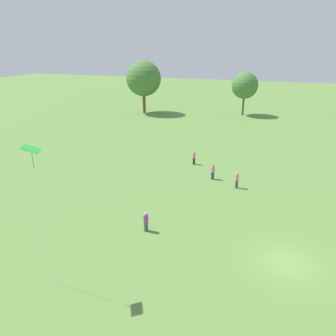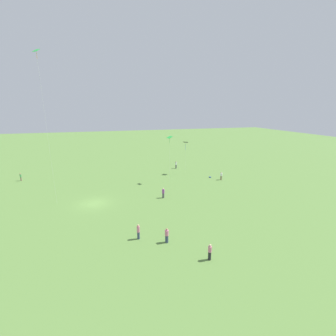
{
  "view_description": "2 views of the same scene",
  "coord_description": "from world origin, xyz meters",
  "px_view_note": "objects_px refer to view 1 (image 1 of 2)",
  "views": [
    {
      "loc": [
        -1.86,
        -20.83,
        14.58
      ],
      "look_at": [
        -8.63,
        -0.75,
        6.43
      ],
      "focal_mm": 35.0,
      "sensor_mm": 36.0,
      "label": 1
    },
    {
      "loc": [
        -1.96,
        34.66,
        14.48
      ],
      "look_at": [
        -12.63,
        -1.73,
        4.4
      ],
      "focal_mm": 24.0,
      "sensor_mm": 36.0,
      "label": 2
    }
  ],
  "objects_px": {
    "person_2": "(146,222)",
    "kite_0": "(32,154)",
    "person_3": "(213,172)",
    "person_6": "(237,180)",
    "person_4": "(194,158)"
  },
  "relations": [
    {
      "from": "person_2",
      "to": "kite_0",
      "type": "bearing_deg",
      "value": 167.4
    },
    {
      "from": "person_2",
      "to": "person_3",
      "type": "distance_m",
      "value": 12.96
    },
    {
      "from": "person_2",
      "to": "kite_0",
      "type": "height_order",
      "value": "kite_0"
    },
    {
      "from": "person_3",
      "to": "person_6",
      "type": "height_order",
      "value": "person_6"
    },
    {
      "from": "person_2",
      "to": "kite_0",
      "type": "xyz_separation_m",
      "value": [
        -3.42,
        -7.78,
        7.98
      ]
    },
    {
      "from": "person_4",
      "to": "kite_0",
      "type": "xyz_separation_m",
      "value": [
        -3.22,
        -24.43,
        7.95
      ]
    },
    {
      "from": "kite_0",
      "to": "person_6",
      "type": "bearing_deg",
      "value": -9.48
    },
    {
      "from": "person_2",
      "to": "person_3",
      "type": "relative_size",
      "value": 0.98
    },
    {
      "from": "person_2",
      "to": "person_4",
      "type": "height_order",
      "value": "person_4"
    },
    {
      "from": "person_3",
      "to": "kite_0",
      "type": "bearing_deg",
      "value": 126.89
    },
    {
      "from": "person_3",
      "to": "kite_0",
      "type": "distance_m",
      "value": 22.81
    },
    {
      "from": "person_2",
      "to": "person_4",
      "type": "bearing_deg",
      "value": 11.88
    },
    {
      "from": "person_4",
      "to": "person_6",
      "type": "height_order",
      "value": "person_6"
    },
    {
      "from": "person_4",
      "to": "kite_0",
      "type": "relative_size",
      "value": 0.19
    },
    {
      "from": "person_2",
      "to": "person_6",
      "type": "height_order",
      "value": "person_6"
    }
  ]
}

